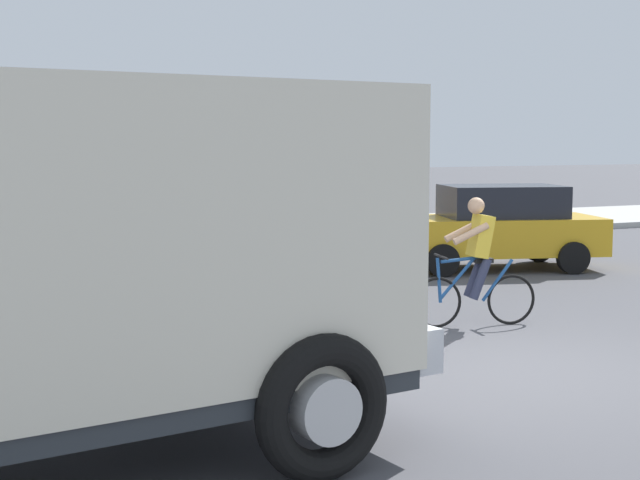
# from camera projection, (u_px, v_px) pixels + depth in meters

# --- Properties ---
(ground_plane) EXTENTS (120.00, 120.00, 0.00)m
(ground_plane) POSITION_uv_depth(u_px,v_px,m) (512.00, 367.00, 10.06)
(ground_plane) COLOR #4C4C51
(sidewalk_far) EXTENTS (80.00, 5.00, 0.16)m
(sidewalk_far) POSITION_uv_depth(u_px,v_px,m) (172.00, 236.00, 22.74)
(sidewalk_far) COLOR #ADADA8
(sidewalk_far) RESTS_ON ground
(truck_foreground) EXTENTS (5.71, 3.38, 2.90)m
(truck_foreground) POSITION_uv_depth(u_px,v_px,m) (48.00, 251.00, 6.74)
(truck_foreground) COLOR silver
(truck_foreground) RESTS_ON ground
(cyclist) EXTENTS (1.70, 0.57, 1.72)m
(cyclist) POSITION_uv_depth(u_px,v_px,m) (476.00, 262.00, 12.13)
(cyclist) COLOR black
(cyclist) RESTS_ON ground
(traffic_light_pole) EXTENTS (0.24, 0.43, 3.20)m
(traffic_light_pole) POSITION_uv_depth(u_px,v_px,m) (340.00, 171.00, 12.02)
(traffic_light_pole) COLOR red
(traffic_light_pole) RESTS_ON ground
(car_red_near) EXTENTS (4.31, 2.74, 1.60)m
(car_red_near) POSITION_uv_depth(u_px,v_px,m) (496.00, 226.00, 17.50)
(car_red_near) COLOR gold
(car_red_near) RESTS_ON ground
(building_mid_block) EXTENTS (7.77, 5.54, 3.90)m
(building_mid_block) POSITION_uv_depth(u_px,v_px,m) (107.00, 156.00, 27.37)
(building_mid_block) COLOR tan
(building_mid_block) RESTS_ON ground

